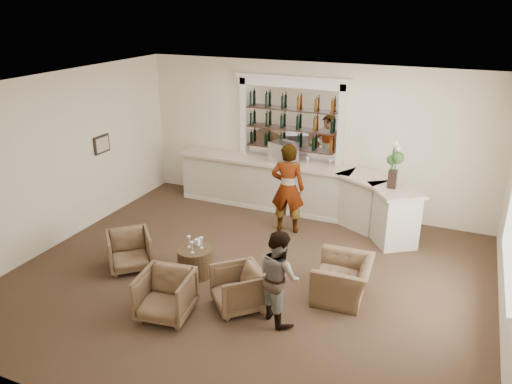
% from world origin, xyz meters
% --- Properties ---
extents(ground, '(8.00, 8.00, 0.00)m').
position_xyz_m(ground, '(0.00, 0.00, 0.00)').
color(ground, '#4F3427').
rests_on(ground, ground).
extents(room_shell, '(8.04, 7.02, 3.32)m').
position_xyz_m(room_shell, '(0.16, 0.71, 2.34)').
color(room_shell, '#F5E9CB').
rests_on(room_shell, ground).
extents(bar_counter, '(5.72, 1.80, 1.14)m').
position_xyz_m(bar_counter, '(-0.16, 3.00, 0.57)').
color(bar_counter, beige).
rests_on(bar_counter, ground).
extents(back_bar_alcove, '(2.64, 0.25, 3.00)m').
position_xyz_m(back_bar_alcove, '(-0.50, 3.41, 2.03)').
color(back_bar_alcove, white).
rests_on(back_bar_alcove, ground).
extents(cocktail_table, '(0.61, 0.61, 0.50)m').
position_xyz_m(cocktail_table, '(-0.91, -0.27, 0.25)').
color(cocktail_table, '#503B22').
rests_on(cocktail_table, ground).
extents(sommelier, '(0.76, 0.56, 1.89)m').
position_xyz_m(sommelier, '(-0.05, 2.05, 0.94)').
color(sommelier, gray).
rests_on(sommelier, ground).
extents(guest, '(0.90, 0.88, 1.46)m').
position_xyz_m(guest, '(0.90, -0.90, 0.73)').
color(guest, gray).
rests_on(guest, ground).
extents(armchair_left, '(1.05, 1.05, 0.68)m').
position_xyz_m(armchair_left, '(-2.10, -0.53, 0.34)').
color(armchair_left, brown).
rests_on(armchair_left, ground).
extents(armchair_center, '(0.88, 0.90, 0.72)m').
position_xyz_m(armchair_center, '(-0.70, -1.51, 0.36)').
color(armchair_center, brown).
rests_on(armchair_center, ground).
extents(armchair_right, '(1.04, 1.04, 0.68)m').
position_xyz_m(armchair_right, '(0.22, -0.88, 0.34)').
color(armchair_right, brown).
rests_on(armchair_right, ground).
extents(armchair_far, '(0.95, 1.07, 0.66)m').
position_xyz_m(armchair_far, '(1.64, 0.07, 0.33)').
color(armchair_far, brown).
rests_on(armchair_far, ground).
extents(espresso_machine, '(0.66, 0.61, 0.47)m').
position_xyz_m(espresso_machine, '(-0.52, 3.04, 1.37)').
color(espresso_machine, '#B6B6BB').
rests_on(espresso_machine, bar_counter).
extents(flower_vase, '(0.25, 0.25, 0.93)m').
position_xyz_m(flower_vase, '(1.95, 2.41, 1.67)').
color(flower_vase, black).
rests_on(flower_vase, bar_counter).
extents(wine_glass_bar_left, '(0.07, 0.07, 0.21)m').
position_xyz_m(wine_glass_bar_left, '(0.55, 3.04, 1.25)').
color(wine_glass_bar_left, white).
rests_on(wine_glass_bar_left, bar_counter).
extents(wine_glass_bar_right, '(0.07, 0.07, 0.21)m').
position_xyz_m(wine_glass_bar_right, '(0.06, 2.98, 1.25)').
color(wine_glass_bar_right, white).
rests_on(wine_glass_bar_right, bar_counter).
extents(wine_glass_tbl_a, '(0.07, 0.07, 0.21)m').
position_xyz_m(wine_glass_tbl_a, '(-1.03, -0.24, 0.60)').
color(wine_glass_tbl_a, white).
rests_on(wine_glass_tbl_a, cocktail_table).
extents(wine_glass_tbl_b, '(0.07, 0.07, 0.21)m').
position_xyz_m(wine_glass_tbl_b, '(-0.81, -0.19, 0.60)').
color(wine_glass_tbl_b, white).
rests_on(wine_glass_tbl_b, cocktail_table).
extents(wine_glass_tbl_c, '(0.07, 0.07, 0.21)m').
position_xyz_m(wine_glass_tbl_c, '(-0.87, -0.40, 0.60)').
color(wine_glass_tbl_c, white).
rests_on(wine_glass_tbl_c, cocktail_table).
extents(napkin_holder, '(0.08, 0.08, 0.12)m').
position_xyz_m(napkin_holder, '(-0.93, -0.13, 0.56)').
color(napkin_holder, silver).
rests_on(napkin_holder, cocktail_table).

